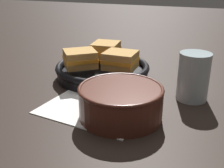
% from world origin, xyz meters
% --- Properties ---
extents(ground_plane, '(4.00, 4.00, 0.00)m').
position_xyz_m(ground_plane, '(0.00, 0.00, 0.00)').
color(ground_plane, black).
extents(napkin, '(0.25, 0.22, 0.00)m').
position_xyz_m(napkin, '(-0.00, -0.02, 0.00)').
color(napkin, white).
rests_on(napkin, ground_plane).
extents(soup_bowl, '(0.18, 0.18, 0.07)m').
position_xyz_m(soup_bowl, '(0.07, -0.04, 0.04)').
color(soup_bowl, '#4C2319').
rests_on(soup_bowl, ground_plane).
extents(spoon, '(0.15, 0.10, 0.01)m').
position_xyz_m(spoon, '(0.03, -0.03, 0.01)').
color(spoon, '#B7B7BC').
rests_on(spoon, napkin).
extents(skillet, '(0.27, 0.27, 0.04)m').
position_xyz_m(skillet, '(-0.06, 0.16, 0.02)').
color(skillet, black).
rests_on(skillet, ground_plane).
extents(sandwich_near_left, '(0.09, 0.08, 0.05)m').
position_xyz_m(sandwich_near_left, '(0.00, 0.14, 0.07)').
color(sandwich_near_left, '#C18E47').
rests_on(sandwich_near_left, skillet).
extents(sandwich_near_right, '(0.08, 0.09, 0.05)m').
position_xyz_m(sandwich_near_right, '(-0.08, 0.23, 0.07)').
color(sandwich_near_right, '#C18E47').
rests_on(sandwich_near_right, skillet).
extents(sandwich_far_left, '(0.12, 0.11, 0.05)m').
position_xyz_m(sandwich_far_left, '(-0.11, 0.12, 0.07)').
color(sandwich_far_left, '#C18E47').
rests_on(sandwich_far_left, skillet).
extents(drinking_glass, '(0.07, 0.07, 0.11)m').
position_xyz_m(drinking_glass, '(0.20, 0.10, 0.06)').
color(drinking_glass, silver).
rests_on(drinking_glass, ground_plane).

